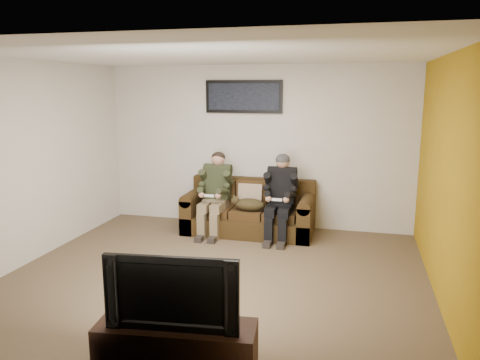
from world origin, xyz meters
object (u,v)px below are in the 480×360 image
(person_left, at_px, (215,189))
(person_right, at_px, (281,192))
(sofa, at_px, (250,213))
(framed_poster, at_px, (244,97))
(cat, at_px, (248,204))
(tv_stand, at_px, (177,347))
(television, at_px, (175,289))

(person_left, height_order, person_right, person_right)
(sofa, xyz_separation_m, framed_poster, (-0.20, 0.39, 1.79))
(cat, distance_m, tv_stand, 3.57)
(sofa, bearing_deg, cat, -81.94)
(person_left, xyz_separation_m, framed_poster, (0.31, 0.56, 1.40))
(person_right, distance_m, framed_poster, 1.67)
(sofa, height_order, framed_poster, framed_poster)
(cat, xyz_separation_m, tv_stand, (0.25, -3.55, -0.30))
(person_left, relative_size, tv_stand, 0.99)
(person_left, distance_m, person_right, 1.02)
(television, bearing_deg, person_left, 95.96)
(sofa, bearing_deg, television, -85.78)
(framed_poster, relative_size, television, 1.19)
(person_right, height_order, television, person_right)
(sofa, xyz_separation_m, person_right, (0.51, -0.17, 0.39))
(sofa, xyz_separation_m, person_left, (-0.51, -0.17, 0.39))
(person_right, bearing_deg, person_left, -179.98)
(sofa, distance_m, person_right, 0.67)
(sofa, bearing_deg, person_right, -17.92)
(tv_stand, bearing_deg, person_right, 79.90)
(person_right, bearing_deg, cat, -173.36)
(person_left, relative_size, person_right, 0.99)
(cat, relative_size, tv_stand, 0.52)
(framed_poster, distance_m, television, 4.42)
(person_right, xyz_separation_m, tv_stand, (-0.23, -3.61, -0.50))
(framed_poster, height_order, television, framed_poster)
(person_left, height_order, cat, person_left)
(tv_stand, bearing_deg, cat, 87.58)
(tv_stand, height_order, television, television)
(cat, distance_m, framed_poster, 1.73)
(person_left, bearing_deg, television, -77.64)
(framed_poster, bearing_deg, tv_stand, -83.45)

